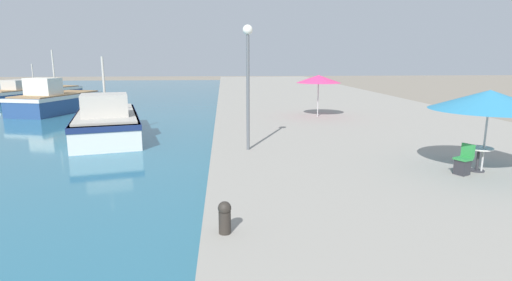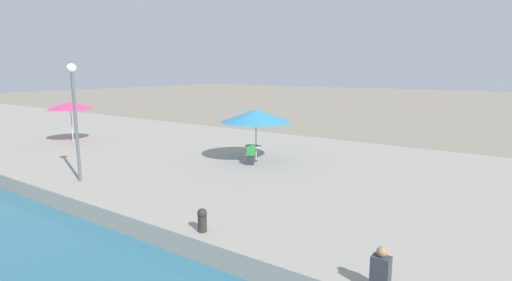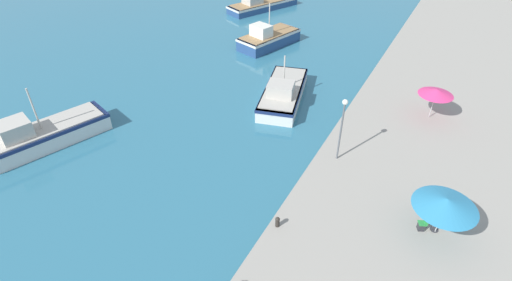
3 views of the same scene
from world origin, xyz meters
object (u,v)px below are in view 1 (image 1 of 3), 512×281
Objects in this scene: fishing_boat_far at (55,100)px; cafe_table at (478,154)px; mooring_bollard at (225,216)px; fishing_boat_distant at (33,92)px; cafe_umbrella_pink at (490,100)px; cafe_chair_left at (463,164)px; lamppost at (248,66)px; fishing_boat_mid at (107,121)px; cafe_umbrella_white at (319,79)px.

cafe_table is (20.27, -19.87, 0.23)m from fishing_boat_far.
fishing_boat_far is 26.82m from mooring_bollard.
cafe_table is (26.75, -30.75, 0.45)m from fishing_boat_distant.
fishing_boat_distant reaches higher than cafe_umbrella_pink.
fishing_boat_distant is at bearing 137.35° from fishing_boat_far.
cafe_umbrella_pink reaches higher than mooring_bollard.
fishing_boat_far is 28.15m from cafe_chair_left.
lamppost is at bearing 152.58° from cafe_table.
fishing_boat_mid is 13.43× the size of mooring_bollard.
fishing_boat_far is at bearing 156.26° from cafe_umbrella_white.
fishing_boat_far is at bearing 135.56° from cafe_table.
cafe_umbrella_white is 9.62m from lamppost.
fishing_boat_distant is 15.95× the size of mooring_bollard.
fishing_boat_far is 1.70× the size of lamppost.
cafe_chair_left is (13.06, -10.04, 0.13)m from fishing_boat_mid.
cafe_umbrella_white is 0.57× the size of lamppost.
fishing_boat_far is 21.39m from lamppost.
fishing_boat_mid is 2.64× the size of cafe_umbrella_pink.
cafe_umbrella_pink is (13.78, -9.86, 1.99)m from fishing_boat_mid.
fishing_boat_mid is at bearing 144.63° from cafe_table.
cafe_table is (-0.07, 0.12, -1.66)m from cafe_umbrella_pink.
fishing_boat_mid is at bearing 27.20° from cafe_chair_left.
cafe_umbrella_white reaches higher than cafe_table.
cafe_chair_left is at bearing -31.99° from lamppost.
fishing_boat_distant is at bearing 131.02° from cafe_table.
cafe_umbrella_pink is (20.34, -20.00, 1.89)m from fishing_boat_far.
cafe_table is at bearing -90.00° from cafe_chair_left.
fishing_boat_far reaches higher than mooring_bollard.
lamppost is at bearing -33.92° from fishing_boat_far.
fishing_boat_distant is 39.48m from mooring_bollard.
mooring_bollard is at bearing -80.69° from fishing_boat_mid.
cafe_umbrella_pink is 5.10× the size of mooring_bollard.
cafe_table is at bearing 118.04° from cafe_umbrella_pink.
cafe_umbrella_white reaches higher than cafe_chair_left.
lamppost reaches higher than mooring_bollard.
cafe_chair_left is (26.10, -31.06, 0.24)m from fishing_boat_distant.
cafe_umbrella_white is (18.13, -7.97, 1.91)m from fishing_boat_far.
fishing_boat_distant is 31.07m from cafe_umbrella_white.
fishing_boat_far reaches higher than fishing_boat_mid.
fishing_boat_distant is 40.57m from cafe_chair_left.
cafe_umbrella_white is 12.44m from cafe_chair_left.
mooring_bollard is at bearing -109.44° from cafe_umbrella_white.
cafe_umbrella_white is 3.23× the size of cafe_table.
fishing_boat_distant is 4.04× the size of cafe_umbrella_white.
fishing_boat_mid is 0.84× the size of fishing_boat_distant.
fishing_boat_distant is (-13.04, 21.02, -0.12)m from fishing_boat_mid.
fishing_boat_mid is at bearing -40.55° from fishing_boat_far.
cafe_umbrella_white is at bearing -4.06° from fishing_boat_mid.
fishing_boat_far is 19.90m from cafe_umbrella_white.
fishing_boat_mid reaches higher than fishing_boat_distant.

